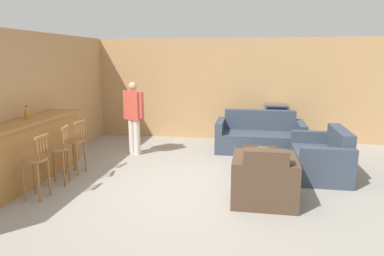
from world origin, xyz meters
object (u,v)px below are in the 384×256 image
at_px(coffee_table, 260,155).
at_px(tv, 276,114).
at_px(loveseat_right, 322,158).
at_px(bottle, 27,113).
at_px(bar_chair_mid, 59,153).
at_px(armchair_near, 264,181).
at_px(book_on_table, 263,148).
at_px(person_by_window, 134,114).
at_px(couch_far, 259,137).
at_px(bar_chair_near, 36,165).
at_px(bar_chair_far, 75,145).
at_px(tv_unit, 275,133).

bearing_deg(coffee_table, tv, 79.70).
relative_size(loveseat_right, bottle, 6.30).
bearing_deg(tv, bar_chair_mid, -137.58).
distance_m(armchair_near, tv, 3.68).
distance_m(tv, book_on_table, 2.09).
relative_size(armchair_near, loveseat_right, 0.63).
bearing_deg(armchair_near, person_by_window, 142.07).
bearing_deg(couch_far, bar_chair_near, -135.53).
bearing_deg(bottle, couch_far, 32.22).
relative_size(bar_chair_mid, bottle, 4.26).
distance_m(bar_chair_near, tv, 5.58).
distance_m(book_on_table, person_by_window, 2.87).
distance_m(bar_chair_far, book_on_table, 3.54).
xyz_separation_m(couch_far, tv, (0.40, 0.76, 0.44)).
relative_size(bar_chair_mid, tv, 1.81).
xyz_separation_m(bottle, person_by_window, (1.28, 1.81, -0.28)).
bearing_deg(bar_chair_far, bottle, -148.46).
height_order(bar_chair_far, couch_far, bar_chair_far).
distance_m(loveseat_right, book_on_table, 1.09).
height_order(bar_chair_mid, person_by_window, person_by_window).
bearing_deg(bottle, person_by_window, 54.66).
height_order(bar_chair_mid, tv, bar_chair_mid).
distance_m(coffee_table, book_on_table, 0.27).
xyz_separation_m(loveseat_right, person_by_window, (-3.84, 0.75, 0.58)).
bearing_deg(bar_chair_mid, loveseat_right, 15.29).
xyz_separation_m(bar_chair_far, bottle, (-0.64, -0.39, 0.64)).
bearing_deg(bar_chair_far, book_on_table, 14.47).
relative_size(coffee_table, bottle, 4.56).
relative_size(bar_chair_far, armchair_near, 1.07).
height_order(bottle, book_on_table, bottle).
xyz_separation_m(bar_chair_far, tv_unit, (3.79, 2.91, -0.27)).
height_order(bar_chair_mid, coffee_table, bar_chair_mid).
distance_m(bar_chair_near, person_by_window, 2.70).
relative_size(tv_unit, tv, 1.73).
height_order(coffee_table, bottle, bottle).
relative_size(bar_chair_far, couch_far, 0.51).
relative_size(loveseat_right, tv, 2.68).
bearing_deg(loveseat_right, armchair_near, -127.94).
bearing_deg(loveseat_right, tv_unit, 107.23).
height_order(armchair_near, book_on_table, armchair_near).
height_order(bar_chair_near, armchair_near, bar_chair_near).
height_order(couch_far, bottle, bottle).
relative_size(bar_chair_mid, loveseat_right, 0.68).
height_order(couch_far, tv_unit, couch_far).
relative_size(bar_chair_near, person_by_window, 0.62).
bearing_deg(bar_chair_far, coffee_table, 10.51).
bearing_deg(bar_chair_mid, person_by_window, 71.86).
bearing_deg(bar_chair_far, armchair_near, -12.05).
distance_m(coffee_table, person_by_window, 2.90).
xyz_separation_m(couch_far, bottle, (-4.03, -2.54, 0.86)).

